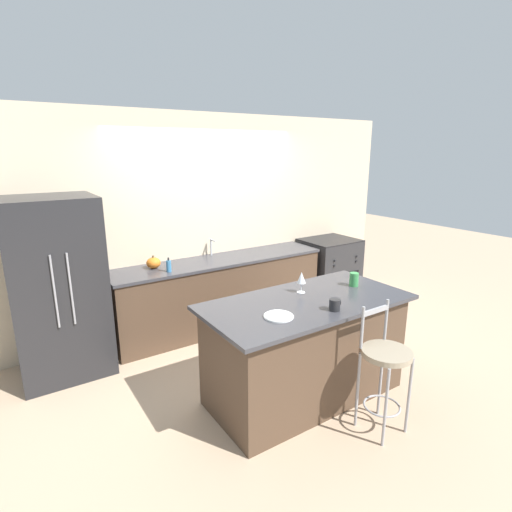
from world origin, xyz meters
TOP-DOWN VIEW (x-y plane):
  - ground_plane at (0.00, 0.00)m, footprint 18.00×18.00m
  - wall_back at (0.00, 0.69)m, footprint 6.00×0.07m
  - back_counter at (0.00, 0.37)m, footprint 2.81×0.67m
  - sink_faucet at (0.00, 0.57)m, footprint 0.02×0.13m
  - kitchen_island at (-0.08, -1.44)m, footprint 1.89×0.94m
  - refrigerator at (-1.88, 0.28)m, footprint 0.85×0.80m
  - oven_range at (1.86, 0.32)m, footprint 0.79×0.71m
  - bar_stool_near at (0.13, -2.15)m, footprint 0.39×0.39m
  - dinner_plate at (-0.52, -1.59)m, footprint 0.24×0.24m
  - wine_glass at (-0.00, -1.25)m, footprint 0.08×0.08m
  - coffee_mug at (-0.04, -1.74)m, footprint 0.13×0.09m
  - tumbler_cup at (0.55, -1.39)m, footprint 0.09×0.09m
  - pumpkin_decoration at (-0.83, 0.43)m, footprint 0.16×0.16m
  - soap_bottle at (-0.74, 0.19)m, footprint 0.06×0.06m

SIDE VIEW (x-z plane):
  - ground_plane at x=0.00m, z-range 0.00..0.00m
  - back_counter at x=0.00m, z-range 0.00..0.91m
  - oven_range at x=1.86m, z-range 0.00..0.94m
  - kitchen_island at x=-0.08m, z-range 0.00..0.96m
  - bar_stool_near at x=0.13m, z-range 0.05..1.12m
  - refrigerator at x=-1.88m, z-range 0.00..1.82m
  - dinner_plate at x=-0.52m, z-range 0.95..0.97m
  - pumpkin_decoration at x=-0.83m, z-range 0.90..1.05m
  - soap_bottle at x=-0.74m, z-range 0.90..1.06m
  - coffee_mug at x=-0.04m, z-range 0.95..1.05m
  - tumbler_cup at x=0.55m, z-range 0.95..1.09m
  - sink_faucet at x=0.00m, z-range 0.94..1.16m
  - wine_glass at x=0.00m, z-range 0.99..1.19m
  - wall_back at x=0.00m, z-range 0.00..2.70m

